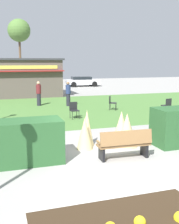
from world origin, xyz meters
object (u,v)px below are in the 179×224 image
object	(u,v)px
food_kiosk	(6,78)
person_standing	(68,94)
cafe_chair_east	(74,109)
person_strolling	(39,93)
park_bench	(124,144)
parked_car_east_slot	(82,81)
parked_car_center_slot	(40,82)
cafe_chair_center	(111,102)
cafe_chair_west	(167,104)
tree_center_bg	(19,31)

from	to	relation	value
food_kiosk	person_standing	bearing A→B (deg)	-60.28
cafe_chair_east	person_strolling	xyz separation A→B (m)	(-1.17, 5.08, 0.33)
park_bench	parked_car_east_slot	world-z (taller)	parked_car_east_slot
person_standing	parked_car_center_slot	xyz separation A→B (m)	(0.15, 14.66, -0.22)
cafe_chair_center	parked_car_center_slot	world-z (taller)	parked_car_center_slot
cafe_chair_west	parked_car_east_slot	size ratio (longest dim) A/B	0.21
cafe_chair_east	cafe_chair_center	bearing A→B (deg)	32.41
cafe_chair_east	cafe_chair_center	distance (m)	3.52
cafe_chair_center	cafe_chair_east	bearing A→B (deg)	-147.59
cafe_chair_east	parked_car_center_slot	bearing A→B (deg)	87.27
cafe_chair_west	person_standing	distance (m)	6.70
park_bench	person_standing	bearing A→B (deg)	85.38
cafe_chair_center	parked_car_center_slot	distance (m)	17.24
cafe_chair_center	person_standing	bearing A→B (deg)	132.07
parked_car_center_slot	tree_center_bg	bearing A→B (deg)	118.26
food_kiosk	cafe_chair_center	world-z (taller)	food_kiosk
park_bench	person_strolling	world-z (taller)	person_strolling
food_kiosk	tree_center_bg	xyz separation A→B (m)	(2.18, 11.32, 5.09)
person_standing	parked_car_east_slot	size ratio (longest dim) A/B	0.39
parked_car_center_slot	parked_car_east_slot	size ratio (longest dim) A/B	0.99
food_kiosk	cafe_chair_center	size ratio (longest dim) A/B	10.78
person_strolling	parked_car_east_slot	world-z (taller)	person_strolling
cafe_chair_center	person_strolling	size ratio (longest dim) A/B	0.53
parked_car_east_slot	cafe_chair_west	bearing A→B (deg)	-91.37
park_bench	person_strolling	xyz separation A→B (m)	(-1.03, 11.75, 0.38)
cafe_chair_east	person_standing	world-z (taller)	person_standing
park_bench	cafe_chair_west	world-z (taller)	park_bench
cafe_chair_east	person_standing	xyz separation A→B (m)	(0.75, 4.34, 0.33)
food_kiosk	tree_center_bg	distance (m)	12.61
cafe_chair_center	parked_car_east_slot	xyz separation A→B (m)	(3.17, 17.12, 0.12)
cafe_chair_east	person_strolling	size ratio (longest dim) A/B	0.53
food_kiosk	person_standing	distance (m)	7.91
parked_car_center_slot	cafe_chair_center	bearing A→B (deg)	-83.14
person_standing	food_kiosk	bearing A→B (deg)	171.13
cafe_chair_east	food_kiosk	bearing A→B (deg)	105.74
cafe_chair_west	cafe_chair_east	size ratio (longest dim) A/B	1.00
person_strolling	person_standing	bearing A→B (deg)	44.87
parked_car_center_slot	park_bench	bearing A→B (deg)	-92.33
cafe_chair_west	person_strolling	bearing A→B (deg)	142.37
person_strolling	tree_center_bg	world-z (taller)	tree_center_bg
cafe_chair_west	person_standing	bearing A→B (deg)	137.35
parked_car_center_slot	person_standing	bearing A→B (deg)	-90.60
parked_car_east_slot	person_standing	bearing A→B (deg)	-110.16
person_standing	park_bench	bearing A→B (deg)	-43.21
cafe_chair_center	person_strolling	xyz separation A→B (m)	(-4.13, 3.19, 0.33)
park_bench	tree_center_bg	distance (m)	29.85
park_bench	person_standing	size ratio (longest dim) A/B	1.02
parked_car_center_slot	person_strolling	bearing A→B (deg)	-98.47
person_strolling	parked_car_east_slot	size ratio (longest dim) A/B	0.39
person_strolling	parked_car_center_slot	xyz separation A→B (m)	(2.07, 13.92, -0.22)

